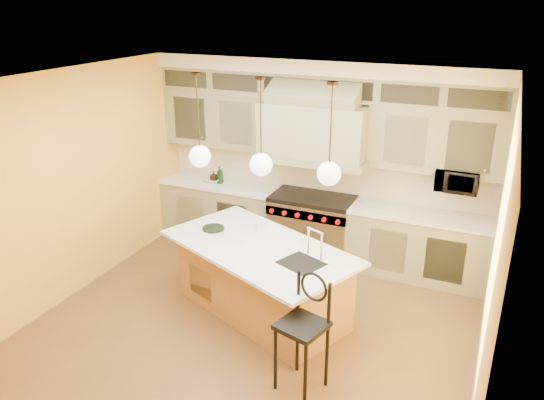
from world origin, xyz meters
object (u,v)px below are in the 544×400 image
at_px(range, 312,226).
at_px(kitchen_island, 262,278).
at_px(microwave, 457,180).
at_px(counter_stool, 304,326).

relative_size(range, kitchen_island, 0.45).
height_order(range, microwave, microwave).
height_order(counter_stool, microwave, microwave).
xyz_separation_m(kitchen_island, counter_stool, (0.94, -1.06, 0.23)).
bearing_deg(counter_stool, kitchen_island, 147.03).
xyz_separation_m(range, kitchen_island, (-0.03, -1.70, -0.01)).
bearing_deg(microwave, kitchen_island, -137.69).
relative_size(kitchen_island, counter_stool, 2.17).
distance_m(kitchen_island, microwave, 2.85).
bearing_deg(range, kitchen_island, -91.07).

